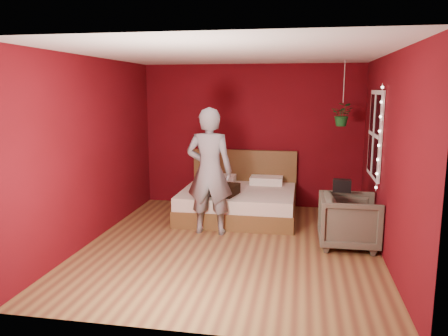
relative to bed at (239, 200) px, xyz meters
The scene contains 10 objects.
floor 1.51m from the bed, 85.66° to the right, with size 4.50×4.50×0.00m, color olive.
room_walls 2.04m from the bed, 85.66° to the right, with size 4.04×4.54×2.62m.
window 2.48m from the bed, 15.57° to the right, with size 0.05×0.97×1.27m.
fairy_lights 2.63m from the bed, 28.28° to the right, with size 0.04×0.04×1.45m.
bed is the anchor object (origin of this frame).
person 1.23m from the bed, 107.22° to the right, with size 0.69×0.45×1.90m, color gray.
armchair 2.10m from the bed, 35.34° to the right, with size 0.78×0.80×0.73m, color #565544.
handbag 1.98m from the bed, 32.39° to the right, with size 0.25×0.12×0.18m, color black.
throw_pillow 0.59m from the bed, 114.29° to the right, with size 0.46×0.46×0.16m, color black.
hanging_plant 2.22m from the bed, ahead, with size 0.41×0.38×1.04m.
Camera 1 is at (0.93, -5.72, 2.14)m, focal length 35.00 mm.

